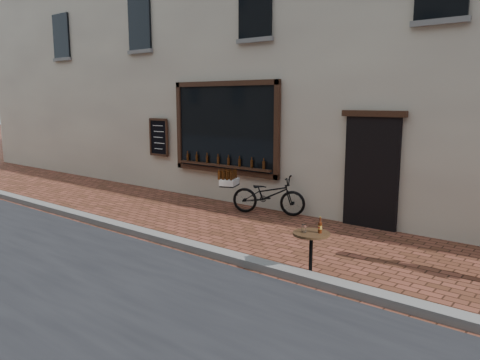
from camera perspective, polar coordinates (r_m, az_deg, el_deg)
The scene contains 5 objects.
ground at distance 8.07m, azimuth -7.67°, elevation -8.55°, with size 90.00×90.00×0.00m, color #502A1A.
kerb at distance 8.18m, azimuth -6.65°, elevation -7.83°, with size 90.00×0.25×0.12m, color slate.
shop_building at distance 13.23m, azimuth 14.08°, elevation 20.25°, with size 28.00×6.20×10.00m.
cargo_bicycle at distance 10.42m, azimuth 3.31°, elevation -1.76°, with size 1.98×1.18×0.93m.
bistro_table at distance 6.76m, azimuth 8.67°, elevation -7.92°, with size 0.53×0.53×0.90m.
Camera 1 is at (5.60, -5.23, 2.52)m, focal length 35.00 mm.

